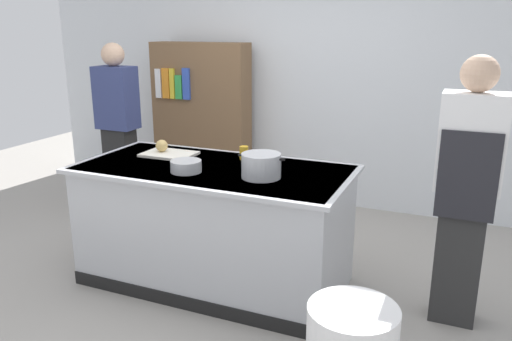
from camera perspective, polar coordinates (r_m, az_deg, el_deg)
The scene contains 11 objects.
ground_plane at distance 3.99m, azimuth -4.54°, elevation -12.18°, with size 10.00×10.00×0.00m, color #9E9991.
back_wall at distance 5.47m, azimuth 5.52°, elevation 12.01°, with size 6.40×0.12×3.00m, color silver.
counter_island at distance 3.79m, azimuth -4.70°, elevation -5.97°, with size 1.98×0.98×0.90m.
cutting_board at distance 4.02m, azimuth -9.73°, elevation 1.83°, with size 0.40×0.28×0.02m, color silver.
onion at distance 4.05m, azimuth -10.54°, elevation 2.75°, with size 0.09×0.09×0.09m, color tan.
stock_pot at distance 3.37m, azimuth 0.59°, elevation 0.55°, with size 0.33×0.26×0.16m.
mixing_bowl at distance 3.54m, azimuth -7.86°, elevation 0.48°, with size 0.22×0.22×0.08m, color #B7BABF.
juice_cup at distance 3.84m, azimuth -1.36°, elevation 2.01°, with size 0.07×0.07×0.10m, color yellow.
person_chef at distance 3.39m, azimuth 22.52°, elevation -1.80°, with size 0.38×0.25×1.72m.
person_guest at distance 5.18m, azimuth -15.20°, elevation 4.73°, with size 0.38×0.24×1.72m.
bookshelf at distance 5.71m, azimuth -6.15°, elevation 5.61°, with size 1.10×0.31×1.70m.
Camera 1 is at (1.65, -3.10, 1.89)m, focal length 35.61 mm.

